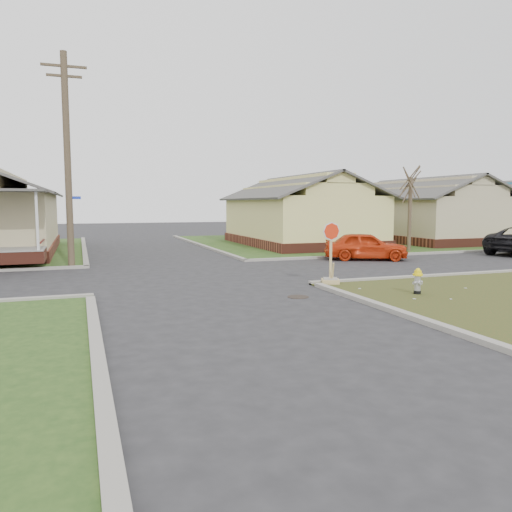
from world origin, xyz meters
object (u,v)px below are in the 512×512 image
object	(u,v)px
red_sedan	(366,246)
utility_pole	(67,158)
stop_sign	(331,270)
fire_hydrant	(418,280)

from	to	relation	value
red_sedan	utility_pole	bearing A→B (deg)	107.30
red_sedan	stop_sign	bearing A→B (deg)	163.52
stop_sign	red_sedan	bearing A→B (deg)	72.24
utility_pole	stop_sign	world-z (taller)	utility_pole
utility_pole	fire_hydrant	distance (m)	14.92
fire_hydrant	red_sedan	distance (m)	9.59
utility_pole	red_sedan	xyz separation A→B (m)	(13.59, -1.51, -3.98)
utility_pole	stop_sign	size ratio (longest dim) A/B	4.30
utility_pole	red_sedan	bearing A→B (deg)	-6.35
fire_hydrant	stop_sign	xyz separation A→B (m)	(-1.53, 2.64, 0.02)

